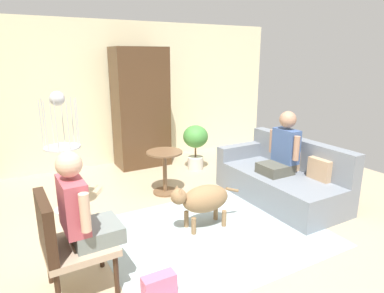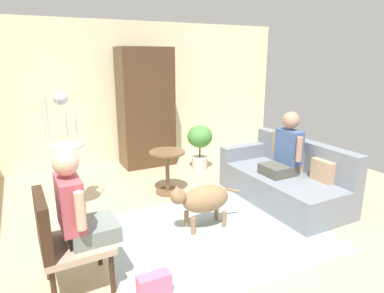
{
  "view_description": "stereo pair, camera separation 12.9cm",
  "coord_description": "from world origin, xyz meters",
  "px_view_note": "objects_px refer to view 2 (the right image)",
  "views": [
    {
      "loc": [
        -1.92,
        -2.99,
        1.97
      ],
      "look_at": [
        -0.17,
        0.15,
        1.0
      ],
      "focal_mm": 31.38,
      "sensor_mm": 36.0,
      "label": 1
    },
    {
      "loc": [
        -1.81,
        -3.05,
        1.97
      ],
      "look_at": [
        -0.17,
        0.15,
        1.0
      ],
      "focal_mm": 31.38,
      "sensor_mm": 36.0,
      "label": 2
    }
  ],
  "objects_px": {
    "round_end_table": "(167,168)",
    "dog": "(203,199)",
    "armoire_cabinet": "(146,108)",
    "couch": "(285,180)",
    "potted_plant": "(200,142)",
    "person_on_couch": "(286,149)",
    "handbag": "(154,285)",
    "person_on_armchair": "(78,207)",
    "bird_cage_stand": "(65,146)",
    "armchair": "(61,236)"
  },
  "relations": [
    {
      "from": "round_end_table",
      "to": "armoire_cabinet",
      "type": "height_order",
      "value": "armoire_cabinet"
    },
    {
      "from": "armchair",
      "to": "round_end_table",
      "type": "distance_m",
      "value": 2.27
    },
    {
      "from": "round_end_table",
      "to": "potted_plant",
      "type": "height_order",
      "value": "potted_plant"
    },
    {
      "from": "person_on_couch",
      "to": "bird_cage_stand",
      "type": "distance_m",
      "value": 2.89
    },
    {
      "from": "bird_cage_stand",
      "to": "round_end_table",
      "type": "bearing_deg",
      "value": -3.2
    },
    {
      "from": "round_end_table",
      "to": "armoire_cabinet",
      "type": "bearing_deg",
      "value": 82.02
    },
    {
      "from": "armchair",
      "to": "handbag",
      "type": "distance_m",
      "value": 0.88
    },
    {
      "from": "couch",
      "to": "armoire_cabinet",
      "type": "distance_m",
      "value": 2.77
    },
    {
      "from": "potted_plant",
      "to": "couch",
      "type": "bearing_deg",
      "value": -75.03
    },
    {
      "from": "bird_cage_stand",
      "to": "potted_plant",
      "type": "height_order",
      "value": "bird_cage_stand"
    },
    {
      "from": "dog",
      "to": "handbag",
      "type": "distance_m",
      "value": 1.28
    },
    {
      "from": "person_on_armchair",
      "to": "bird_cage_stand",
      "type": "height_order",
      "value": "bird_cage_stand"
    },
    {
      "from": "couch",
      "to": "potted_plant",
      "type": "height_order",
      "value": "couch"
    },
    {
      "from": "couch",
      "to": "armoire_cabinet",
      "type": "height_order",
      "value": "armoire_cabinet"
    },
    {
      "from": "couch",
      "to": "armchair",
      "type": "height_order",
      "value": "armchair"
    },
    {
      "from": "couch",
      "to": "round_end_table",
      "type": "xyz_separation_m",
      "value": [
        -1.37,
        0.96,
        0.1
      ]
    },
    {
      "from": "dog",
      "to": "potted_plant",
      "type": "distance_m",
      "value": 2.12
    },
    {
      "from": "person_on_armchair",
      "to": "armoire_cabinet",
      "type": "distance_m",
      "value": 3.46
    },
    {
      "from": "potted_plant",
      "to": "armoire_cabinet",
      "type": "bearing_deg",
      "value": 135.33
    },
    {
      "from": "couch",
      "to": "person_on_couch",
      "type": "height_order",
      "value": "person_on_couch"
    },
    {
      "from": "dog",
      "to": "bird_cage_stand",
      "type": "distance_m",
      "value": 1.87
    },
    {
      "from": "round_end_table",
      "to": "dog",
      "type": "height_order",
      "value": "round_end_table"
    },
    {
      "from": "armchair",
      "to": "dog",
      "type": "bearing_deg",
      "value": 14.78
    },
    {
      "from": "person_on_couch",
      "to": "armoire_cabinet",
      "type": "xyz_separation_m",
      "value": [
        -1.12,
        2.42,
        0.31
      ]
    },
    {
      "from": "dog",
      "to": "armoire_cabinet",
      "type": "xyz_separation_m",
      "value": [
        0.24,
        2.59,
        0.7
      ]
    },
    {
      "from": "person_on_armchair",
      "to": "person_on_couch",
      "type": "bearing_deg",
      "value": 11.8
    },
    {
      "from": "couch",
      "to": "potted_plant",
      "type": "distance_m",
      "value": 1.75
    },
    {
      "from": "bird_cage_stand",
      "to": "handbag",
      "type": "bearing_deg",
      "value": -79.49
    },
    {
      "from": "potted_plant",
      "to": "armoire_cabinet",
      "type": "xyz_separation_m",
      "value": [
        -0.72,
        0.72,
        0.55
      ]
    },
    {
      "from": "dog",
      "to": "couch",
      "type": "bearing_deg",
      "value": 8.01
    },
    {
      "from": "couch",
      "to": "handbag",
      "type": "distance_m",
      "value": 2.57
    },
    {
      "from": "bird_cage_stand",
      "to": "person_on_armchair",
      "type": "bearing_deg",
      "value": -94.05
    },
    {
      "from": "couch",
      "to": "person_on_couch",
      "type": "relative_size",
      "value": 2.16
    },
    {
      "from": "person_on_couch",
      "to": "round_end_table",
      "type": "height_order",
      "value": "person_on_couch"
    },
    {
      "from": "couch",
      "to": "person_on_couch",
      "type": "xyz_separation_m",
      "value": [
        -0.05,
        -0.03,
        0.46
      ]
    },
    {
      "from": "dog",
      "to": "bird_cage_stand",
      "type": "height_order",
      "value": "bird_cage_stand"
    },
    {
      "from": "person_on_armchair",
      "to": "bird_cage_stand",
      "type": "xyz_separation_m",
      "value": [
        0.12,
        1.65,
        0.11
      ]
    },
    {
      "from": "handbag",
      "to": "person_on_couch",
      "type": "bearing_deg",
      "value": 23.58
    },
    {
      "from": "handbag",
      "to": "person_on_armchair",
      "type": "bearing_deg",
      "value": 140.04
    },
    {
      "from": "armchair",
      "to": "potted_plant",
      "type": "relative_size",
      "value": 1.13
    },
    {
      "from": "round_end_table",
      "to": "bird_cage_stand",
      "type": "xyz_separation_m",
      "value": [
        -1.36,
        0.08,
        0.47
      ]
    },
    {
      "from": "potted_plant",
      "to": "bird_cage_stand",
      "type": "bearing_deg",
      "value": -164.34
    },
    {
      "from": "person_on_couch",
      "to": "bird_cage_stand",
      "type": "relative_size",
      "value": 0.54
    },
    {
      "from": "armchair",
      "to": "person_on_armchair",
      "type": "bearing_deg",
      "value": 1.6
    },
    {
      "from": "couch",
      "to": "handbag",
      "type": "height_order",
      "value": "couch"
    },
    {
      "from": "couch",
      "to": "bird_cage_stand",
      "type": "xyz_separation_m",
      "value": [
        -2.73,
        1.04,
        0.57
      ]
    },
    {
      "from": "person_on_couch",
      "to": "handbag",
      "type": "distance_m",
      "value": 2.59
    },
    {
      "from": "round_end_table",
      "to": "armoire_cabinet",
      "type": "xyz_separation_m",
      "value": [
        0.2,
        1.43,
        0.67
      ]
    },
    {
      "from": "person_on_couch",
      "to": "handbag",
      "type": "xyz_separation_m",
      "value": [
        -2.3,
        -1.0,
        -0.65
      ]
    },
    {
      "from": "couch",
      "to": "armoire_cabinet",
      "type": "bearing_deg",
      "value": 116.12
    }
  ]
}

